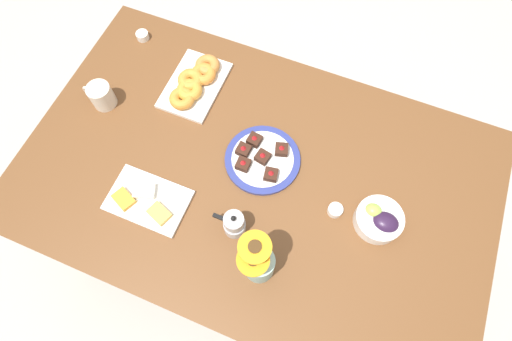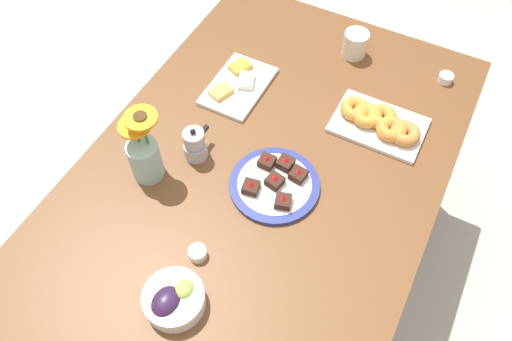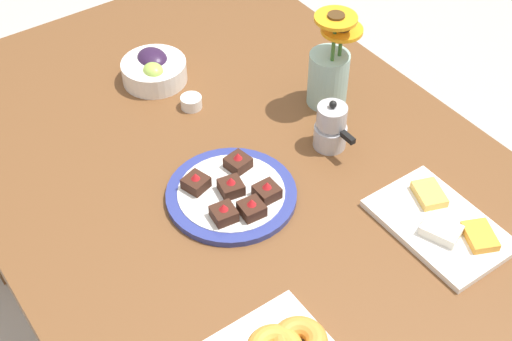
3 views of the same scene
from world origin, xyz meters
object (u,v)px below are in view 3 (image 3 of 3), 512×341
(cheese_platter, at_px, (441,224))
(jam_cup_honey, at_px, (191,102))
(flower_vase, at_px, (329,72))
(dining_table, at_px, (256,213))
(grape_bowl, at_px, (154,69))
(moka_pot, at_px, (331,128))
(dessert_plate, at_px, (232,194))

(cheese_platter, height_order, jam_cup_honey, cheese_platter)
(flower_vase, bearing_deg, cheese_platter, -8.71)
(dining_table, height_order, grape_bowl, grape_bowl)
(jam_cup_honey, relative_size, moka_pot, 0.40)
(dessert_plate, xyz_separation_m, flower_vase, (-0.13, 0.35, 0.07))
(cheese_platter, distance_m, moka_pot, 0.31)
(dining_table, bearing_deg, flower_vase, 113.59)
(dessert_plate, xyz_separation_m, moka_pot, (-0.01, 0.26, 0.04))
(grape_bowl, distance_m, flower_vase, 0.41)
(moka_pot, bearing_deg, dessert_plate, -87.92)
(dessert_plate, height_order, moka_pot, moka_pot)
(grape_bowl, height_order, jam_cup_honey, grape_bowl)
(grape_bowl, height_order, cheese_platter, grape_bowl)
(dining_table, relative_size, jam_cup_honey, 33.33)
(jam_cup_honey, bearing_deg, grape_bowl, -172.99)
(cheese_platter, xyz_separation_m, jam_cup_honey, (-0.58, -0.20, 0.00))
(dining_table, xyz_separation_m, cheese_platter, (0.30, 0.22, 0.10))
(flower_vase, bearing_deg, jam_cup_honey, -121.46)
(cheese_platter, height_order, moka_pot, moka_pot)
(dining_table, bearing_deg, grape_bowl, 179.22)
(dining_table, height_order, moka_pot, moka_pot)
(jam_cup_honey, distance_m, moka_pot, 0.33)
(jam_cup_honey, bearing_deg, dessert_plate, -15.96)
(dining_table, xyz_separation_m, dessert_plate, (0.00, -0.06, 0.10))
(dining_table, distance_m, cheese_platter, 0.38)
(dining_table, height_order, dessert_plate, dessert_plate)
(cheese_platter, distance_m, flower_vase, 0.43)
(dining_table, relative_size, dessert_plate, 6.17)
(flower_vase, height_order, moka_pot, flower_vase)
(cheese_platter, relative_size, flower_vase, 1.08)
(grape_bowl, bearing_deg, cheese_platter, 16.68)
(dining_table, relative_size, cheese_platter, 6.15)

